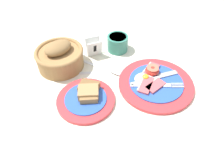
{
  "coord_description": "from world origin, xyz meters",
  "views": [
    {
      "loc": [
        -0.28,
        -0.44,
        0.57
      ],
      "look_at": [
        -0.03,
        0.08,
        0.02
      ],
      "focal_mm": 35.0,
      "sensor_mm": 36.0,
      "label": 1
    }
  ],
  "objects_px": {
    "breakfast_plate": "(155,82)",
    "bread_plate": "(87,97)",
    "sugar_cup": "(118,43)",
    "teaspoon_near_cup": "(113,71)",
    "number_card": "(94,47)",
    "teaspoon_by_saucer": "(111,70)",
    "bread_basket": "(60,56)"
  },
  "relations": [
    {
      "from": "sugar_cup",
      "to": "bread_basket",
      "type": "height_order",
      "value": "bread_basket"
    },
    {
      "from": "bread_plate",
      "to": "teaspoon_near_cup",
      "type": "relative_size",
      "value": 1.05
    },
    {
      "from": "breakfast_plate",
      "to": "teaspoon_near_cup",
      "type": "relative_size",
      "value": 1.45
    },
    {
      "from": "bread_basket",
      "to": "bread_plate",
      "type": "bearing_deg",
      "value": -82.97
    },
    {
      "from": "teaspoon_by_saucer",
      "to": "teaspoon_near_cup",
      "type": "bearing_deg",
      "value": 1.15
    },
    {
      "from": "bread_basket",
      "to": "teaspoon_by_saucer",
      "type": "relative_size",
      "value": 1.09
    },
    {
      "from": "number_card",
      "to": "teaspoon_near_cup",
      "type": "distance_m",
      "value": 0.14
    },
    {
      "from": "bread_plate",
      "to": "teaspoon_by_saucer",
      "type": "height_order",
      "value": "bread_plate"
    },
    {
      "from": "teaspoon_by_saucer",
      "to": "sugar_cup",
      "type": "bearing_deg",
      "value": 107.45
    },
    {
      "from": "teaspoon_by_saucer",
      "to": "breakfast_plate",
      "type": "bearing_deg",
      "value": 5.76
    },
    {
      "from": "teaspoon_near_cup",
      "to": "bread_basket",
      "type": "bearing_deg",
      "value": 166.63
    },
    {
      "from": "breakfast_plate",
      "to": "bread_plate",
      "type": "bearing_deg",
      "value": 171.12
    },
    {
      "from": "sugar_cup",
      "to": "bread_basket",
      "type": "distance_m",
      "value": 0.25
    },
    {
      "from": "number_card",
      "to": "teaspoon_by_saucer",
      "type": "bearing_deg",
      "value": -77.11
    },
    {
      "from": "breakfast_plate",
      "to": "bread_plate",
      "type": "distance_m",
      "value": 0.25
    },
    {
      "from": "bread_plate",
      "to": "bread_basket",
      "type": "relative_size",
      "value": 1.06
    },
    {
      "from": "number_card",
      "to": "bread_basket",
      "type": "bearing_deg",
      "value": -171.6
    },
    {
      "from": "number_card",
      "to": "breakfast_plate",
      "type": "bearing_deg",
      "value": -57.64
    },
    {
      "from": "bread_plate",
      "to": "teaspoon_near_cup",
      "type": "xyz_separation_m",
      "value": [
        0.14,
        0.08,
        -0.01
      ]
    },
    {
      "from": "breakfast_plate",
      "to": "bread_basket",
      "type": "relative_size",
      "value": 1.46
    },
    {
      "from": "teaspoon_near_cup",
      "to": "teaspoon_by_saucer",
      "type": "bearing_deg",
      "value": 149.87
    },
    {
      "from": "breakfast_plate",
      "to": "sugar_cup",
      "type": "distance_m",
      "value": 0.25
    },
    {
      "from": "teaspoon_by_saucer",
      "to": "number_card",
      "type": "bearing_deg",
      "value": 152.29
    },
    {
      "from": "sugar_cup",
      "to": "teaspoon_near_cup",
      "type": "relative_size",
      "value": 0.47
    },
    {
      "from": "sugar_cup",
      "to": "teaspoon_near_cup",
      "type": "distance_m",
      "value": 0.15
    },
    {
      "from": "bread_plate",
      "to": "sugar_cup",
      "type": "xyz_separation_m",
      "value": [
        0.22,
        0.2,
        0.02
      ]
    },
    {
      "from": "sugar_cup",
      "to": "number_card",
      "type": "relative_size",
      "value": 1.18
    },
    {
      "from": "sugar_cup",
      "to": "number_card",
      "type": "bearing_deg",
      "value": 174.28
    },
    {
      "from": "sugar_cup",
      "to": "breakfast_plate",
      "type": "bearing_deg",
      "value": -83.94
    },
    {
      "from": "number_card",
      "to": "teaspoon_by_saucer",
      "type": "xyz_separation_m",
      "value": [
        0.02,
        -0.12,
        -0.03
      ]
    },
    {
      "from": "teaspoon_near_cup",
      "to": "sugar_cup",
      "type": "bearing_deg",
      "value": 80.27
    },
    {
      "from": "bread_plate",
      "to": "teaspoon_by_saucer",
      "type": "distance_m",
      "value": 0.16
    }
  ]
}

